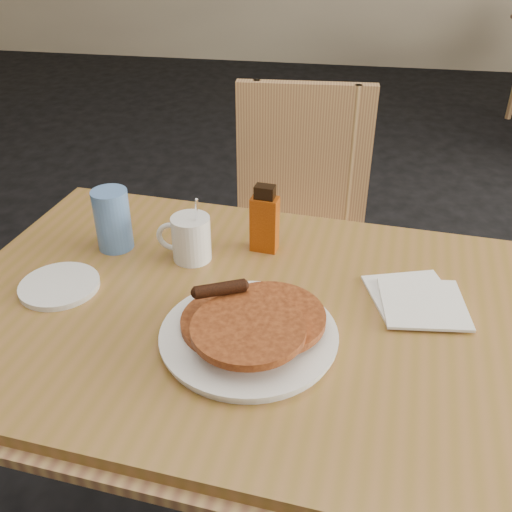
{
  "coord_description": "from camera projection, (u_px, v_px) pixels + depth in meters",
  "views": [
    {
      "loc": [
        0.2,
        -0.89,
        1.43
      ],
      "look_at": [
        0.04,
        0.03,
        0.84
      ],
      "focal_mm": 40.0,
      "sensor_mm": 36.0,
      "label": 1
    }
  ],
  "objects": [
    {
      "name": "main_table",
      "position": [
        248.0,
        323.0,
        1.14
      ],
      "size": [
        1.3,
        0.94,
        0.75
      ],
      "rotation": [
        0.0,
        0.0,
        -0.09
      ],
      "color": "olive",
      "rests_on": "floor"
    },
    {
      "name": "chair_main_far",
      "position": [
        298.0,
        211.0,
        1.84
      ],
      "size": [
        0.46,
        0.46,
        0.95
      ],
      "rotation": [
        0.0,
        0.0,
        0.06
      ],
      "color": "tan",
      "rests_on": "floor"
    },
    {
      "name": "pancake_plate",
      "position": [
        249.0,
        329.0,
        1.02
      ],
      "size": [
        0.32,
        0.32,
        0.09
      ],
      "rotation": [
        0.0,
        0.0,
        0.01
      ],
      "color": "white",
      "rests_on": "main_table"
    },
    {
      "name": "coffee_mug",
      "position": [
        190.0,
        238.0,
        1.24
      ],
      "size": [
        0.12,
        0.08,
        0.16
      ],
      "rotation": [
        0.0,
        0.0,
        -0.04
      ],
      "color": "white",
      "rests_on": "main_table"
    },
    {
      "name": "syrup_bottle",
      "position": [
        265.0,
        221.0,
        1.26
      ],
      "size": [
        0.06,
        0.04,
        0.16
      ],
      "rotation": [
        0.0,
        0.0,
        -0.11
      ],
      "color": "maroon",
      "rests_on": "main_table"
    },
    {
      "name": "napkin_stack",
      "position": [
        417.0,
        300.0,
        1.12
      ],
      "size": [
        0.21,
        0.22,
        0.01
      ],
      "rotation": [
        0.0,
        0.0,
        0.32
      ],
      "color": "white",
      "rests_on": "main_table"
    },
    {
      "name": "blue_tumbler",
      "position": [
        113.0,
        220.0,
        1.27
      ],
      "size": [
        0.1,
        0.1,
        0.14
      ],
      "primitive_type": "cylinder",
      "rotation": [
        0.0,
        0.0,
        -0.37
      ],
      "color": "#5581C7",
      "rests_on": "main_table"
    },
    {
      "name": "side_saucer",
      "position": [
        59.0,
        286.0,
        1.16
      ],
      "size": [
        0.17,
        0.17,
        0.01
      ],
      "primitive_type": "cylinder",
      "rotation": [
        0.0,
        0.0,
        0.07
      ],
      "color": "white",
      "rests_on": "main_table"
    }
  ]
}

